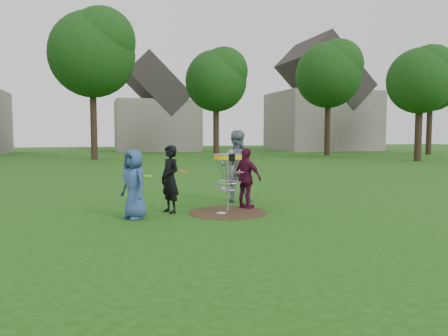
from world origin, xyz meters
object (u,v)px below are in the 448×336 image
object	(u,v)px
player_black	(170,179)
player_grey	(236,166)
player_blue	(134,184)
player_maroon	(246,178)
disc_golf_basket	(228,168)

from	to	relation	value
player_black	player_grey	xyz separation A→B (m)	(1.93, 1.11, 0.17)
player_black	player_blue	bearing A→B (deg)	-83.97
player_blue	player_maroon	bearing A→B (deg)	72.90
player_black	player_maroon	xyz separation A→B (m)	(1.84, 0.03, -0.04)
player_grey	disc_golf_basket	distance (m)	1.63
player_maroon	disc_golf_basket	xyz separation A→B (m)	(-0.58, -0.40, 0.29)
player_black	disc_golf_basket	size ratio (longest dim) A/B	1.12
player_black	player_grey	size ratio (longest dim) A/B	0.82
player_maroon	disc_golf_basket	bearing A→B (deg)	90.90
player_grey	player_black	bearing A→B (deg)	50.65
player_grey	player_maroon	bearing A→B (deg)	106.05
player_black	player_maroon	size ratio (longest dim) A/B	1.05
player_blue	disc_golf_basket	size ratio (longest dim) A/B	1.07
player_black	disc_golf_basket	xyz separation A→B (m)	(1.26, -0.37, 0.25)
player_blue	player_black	distance (m)	0.98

